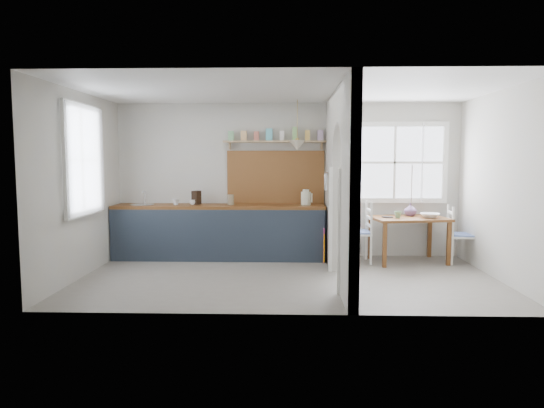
{
  "coord_description": "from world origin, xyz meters",
  "views": [
    {
      "loc": [
        -0.02,
        -6.67,
        1.68
      ],
      "look_at": [
        -0.23,
        0.35,
        1.01
      ],
      "focal_mm": 32.0,
      "sensor_mm": 36.0,
      "label": 1
    }
  ],
  "objects_px": {
    "vase": "(410,210)",
    "chair_right": "(462,235)",
    "dining_table": "(408,240)",
    "chair_left": "(356,232)",
    "kettle": "(306,197)"
  },
  "relations": [
    {
      "from": "kettle",
      "to": "vase",
      "type": "relative_size",
      "value": 1.24
    },
    {
      "from": "chair_left",
      "to": "chair_right",
      "type": "distance_m",
      "value": 1.69
    },
    {
      "from": "vase",
      "to": "kettle",
      "type": "bearing_deg",
      "value": 178.8
    },
    {
      "from": "chair_left",
      "to": "vase",
      "type": "bearing_deg",
      "value": 102.38
    },
    {
      "from": "chair_right",
      "to": "vase",
      "type": "relative_size",
      "value": 4.39
    },
    {
      "from": "chair_left",
      "to": "chair_right",
      "type": "relative_size",
      "value": 1.08
    },
    {
      "from": "dining_table",
      "to": "kettle",
      "type": "xyz_separation_m",
      "value": [
        -1.64,
        0.22,
        0.67
      ]
    },
    {
      "from": "dining_table",
      "to": "chair_right",
      "type": "bearing_deg",
      "value": -13.3
    },
    {
      "from": "dining_table",
      "to": "vase",
      "type": "xyz_separation_m",
      "value": [
        0.07,
        0.19,
        0.47
      ]
    },
    {
      "from": "kettle",
      "to": "vase",
      "type": "bearing_deg",
      "value": 16.29
    },
    {
      "from": "dining_table",
      "to": "vase",
      "type": "height_order",
      "value": "vase"
    },
    {
      "from": "chair_right",
      "to": "kettle",
      "type": "height_order",
      "value": "kettle"
    },
    {
      "from": "chair_right",
      "to": "vase",
      "type": "xyz_separation_m",
      "value": [
        -0.77,
        0.24,
        0.37
      ]
    },
    {
      "from": "chair_left",
      "to": "vase",
      "type": "xyz_separation_m",
      "value": [
        0.92,
        0.23,
        0.34
      ]
    },
    {
      "from": "vase",
      "to": "chair_right",
      "type": "bearing_deg",
      "value": -17.3
    }
  ]
}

